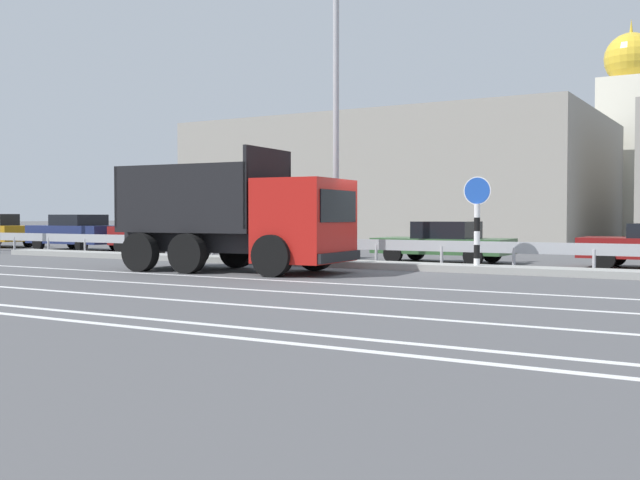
% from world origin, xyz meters
% --- Properties ---
extents(ground_plane, '(320.00, 320.00, 0.00)m').
position_xyz_m(ground_plane, '(0.00, 0.00, 0.00)').
color(ground_plane, '#4C4C4F').
extents(lane_strip_0, '(57.62, 0.16, 0.01)m').
position_xyz_m(lane_strip_0, '(-3.27, -3.26, 0.00)').
color(lane_strip_0, silver).
rests_on(lane_strip_0, ground_plane).
extents(lane_strip_1, '(57.62, 0.16, 0.01)m').
position_xyz_m(lane_strip_1, '(-3.27, -5.33, 0.00)').
color(lane_strip_1, silver).
rests_on(lane_strip_1, ground_plane).
extents(lane_strip_2, '(57.62, 0.16, 0.01)m').
position_xyz_m(lane_strip_2, '(-3.27, -7.51, 0.00)').
color(lane_strip_2, silver).
rests_on(lane_strip_2, ground_plane).
extents(median_island, '(31.69, 1.10, 0.18)m').
position_xyz_m(median_island, '(0.00, 1.61, 0.09)').
color(median_island, gray).
rests_on(median_island, ground_plane).
extents(median_guardrail, '(57.62, 0.09, 0.78)m').
position_xyz_m(median_guardrail, '(-0.00, 2.82, 0.57)').
color(median_guardrail, '#9EA0A5').
rests_on(median_guardrail, ground_plane).
extents(dump_truck, '(6.52, 3.10, 3.27)m').
position_xyz_m(dump_truck, '(-2.46, -1.39, 1.24)').
color(dump_truck, red).
rests_on(dump_truck, ground_plane).
extents(median_road_sign, '(0.75, 0.16, 2.54)m').
position_xyz_m(median_road_sign, '(2.52, 1.61, 1.34)').
color(median_road_sign, white).
rests_on(median_road_sign, ground_plane).
extents(street_lamp_1, '(0.72, 2.60, 8.39)m').
position_xyz_m(street_lamp_1, '(-1.82, 1.42, 4.72)').
color(street_lamp_1, '#ADADB2').
rests_on(street_lamp_1, ground_plane).
extents(parked_car_1, '(4.43, 2.11, 1.55)m').
position_xyz_m(parked_car_1, '(-16.61, 4.97, 0.79)').
color(parked_car_1, navy).
rests_on(parked_car_1, ground_plane).
extents(parked_car_2, '(4.01, 2.12, 1.49)m').
position_xyz_m(parked_car_2, '(-11.92, 4.93, 0.76)').
color(parked_car_2, maroon).
rests_on(parked_car_2, ground_plane).
extents(parked_car_3, '(4.55, 2.06, 1.58)m').
position_xyz_m(parked_car_3, '(-5.73, 4.79, 0.79)').
color(parked_car_3, black).
rests_on(parked_car_3, ground_plane).
extents(parked_car_4, '(4.25, 2.06, 1.32)m').
position_xyz_m(parked_car_4, '(0.35, 4.82, 0.67)').
color(parked_car_4, '#335B33').
rests_on(parked_car_4, ground_plane).
extents(background_building_0, '(21.96, 14.92, 6.85)m').
position_xyz_m(background_building_0, '(-9.19, 23.00, 3.42)').
color(background_building_0, gray).
rests_on(background_building_0, ground_plane).
extents(church_tower, '(3.60, 3.60, 13.88)m').
position_xyz_m(church_tower, '(1.76, 33.14, 6.36)').
color(church_tower, silver).
rests_on(church_tower, ground_plane).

